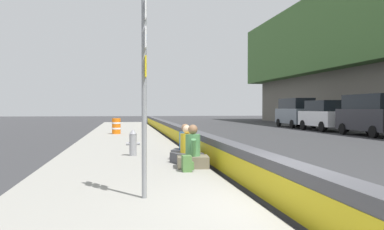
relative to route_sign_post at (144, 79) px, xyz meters
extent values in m
plane|color=#353538|center=(-0.98, -2.29, -2.23)|extent=(160.00, 160.00, 0.00)
cube|color=gray|center=(-0.98, 0.36, -2.16)|extent=(80.00, 4.40, 0.14)
cube|color=#47474C|center=(-0.98, -2.29, -1.81)|extent=(76.00, 0.44, 0.85)
cube|color=gold|center=(-0.98, -2.07, -1.85)|extent=(74.48, 0.01, 0.54)
cylinder|color=gray|center=(0.00, 0.01, -0.29)|extent=(0.09, 0.09, 3.60)
cube|color=white|center=(0.00, -0.01, 1.21)|extent=(0.44, 0.02, 0.36)
cube|color=black|center=(0.00, -0.03, 1.21)|extent=(0.30, 0.01, 0.10)
cube|color=white|center=(0.00, -0.01, 0.71)|extent=(0.44, 0.02, 0.36)
cube|color=#1956AD|center=(0.00, -0.03, 0.71)|extent=(0.30, 0.01, 0.10)
cube|color=yellow|center=(0.00, -0.01, 0.21)|extent=(0.44, 0.02, 0.36)
cube|color=black|center=(0.00, -0.03, 0.21)|extent=(0.30, 0.01, 0.10)
cylinder|color=gray|center=(6.46, 0.07, -1.73)|extent=(0.24, 0.24, 0.72)
cone|color=gray|center=(6.46, 0.07, -1.29)|extent=(0.26, 0.26, 0.16)
cylinder|color=gray|center=(6.46, -0.10, -1.70)|extent=(0.10, 0.12, 0.10)
cylinder|color=gray|center=(6.46, 0.24, -1.70)|extent=(0.10, 0.12, 0.10)
cube|color=#706651|center=(3.49, -1.44, -1.94)|extent=(0.77, 0.88, 0.31)
cylinder|color=#4C8951|center=(3.49, -1.44, -1.50)|extent=(0.39, 0.39, 0.58)
sphere|color=#8E6647|center=(3.49, -1.44, -1.08)|extent=(0.26, 0.26, 0.26)
cylinder|color=#4C8951|center=(3.70, -1.46, -1.55)|extent=(0.31, 0.16, 0.51)
cylinder|color=#4C8951|center=(3.27, -1.42, -1.55)|extent=(0.31, 0.16, 0.51)
cube|color=#424247|center=(4.43, -1.42, -1.95)|extent=(0.87, 0.95, 0.29)
cylinder|color=gold|center=(4.43, -1.42, -1.52)|extent=(0.37, 0.37, 0.55)
sphere|color=beige|center=(4.43, -1.42, -1.13)|extent=(0.24, 0.24, 0.24)
cylinder|color=gold|center=(4.63, -1.36, -1.58)|extent=(0.31, 0.21, 0.49)
cylinder|color=gold|center=(4.24, -1.49, -1.58)|extent=(0.31, 0.21, 0.49)
cube|color=#424247|center=(5.40, -1.52, -1.95)|extent=(0.88, 0.95, 0.29)
cylinder|color=#427FB7|center=(5.40, -1.52, -1.53)|extent=(0.37, 0.37, 0.55)
sphere|color=#8E6647|center=(5.40, -1.52, -1.13)|extent=(0.24, 0.24, 0.24)
cylinder|color=#427FB7|center=(5.59, -1.59, -1.58)|extent=(0.31, 0.22, 0.48)
cylinder|color=#427FB7|center=(5.21, -1.45, -1.58)|extent=(0.31, 0.22, 0.48)
cube|color=#4C7A3D|center=(2.84, -1.18, -1.89)|extent=(0.32, 0.22, 0.40)
cube|color=#4C7A3D|center=(2.84, -1.32, -1.95)|extent=(0.22, 0.06, 0.20)
cylinder|color=orange|center=(18.09, 0.85, -1.62)|extent=(0.52, 0.52, 0.95)
cylinder|color=white|center=(18.09, 0.85, -1.43)|extent=(0.54, 0.54, 0.10)
cylinder|color=white|center=(18.09, 0.85, -1.76)|extent=(0.54, 0.54, 0.10)
cube|color=#28282D|center=(15.56, -14.51, -1.22)|extent=(5.11, 1.98, 1.30)
cube|color=black|center=(15.46, -14.51, -0.12)|extent=(4.11, 1.78, 0.90)
cylinder|color=black|center=(17.19, -13.56, -1.87)|extent=(0.72, 0.22, 0.72)
cylinder|color=black|center=(17.20, -15.45, -1.87)|extent=(0.72, 0.22, 0.72)
cylinder|color=black|center=(13.93, -13.58, -1.87)|extent=(0.72, 0.22, 0.72)
cube|color=silver|center=(21.38, -14.39, -1.30)|extent=(4.82, 1.96, 1.10)
cube|color=black|center=(21.28, -14.39, -0.35)|extent=(3.11, 1.75, 0.80)
cylinder|color=black|center=(22.91, -13.46, -1.85)|extent=(0.76, 0.23, 0.76)
cylinder|color=black|center=(22.93, -15.30, -1.85)|extent=(0.76, 0.23, 0.76)
cylinder|color=black|center=(19.84, -13.48, -1.85)|extent=(0.76, 0.23, 0.76)
cylinder|color=black|center=(19.86, -15.33, -1.85)|extent=(0.76, 0.23, 0.76)
cube|color=slate|center=(26.86, -14.55, -1.22)|extent=(5.15, 2.08, 1.30)
cube|color=black|center=(26.76, -14.55, -0.12)|extent=(4.14, 1.86, 0.90)
cylinder|color=black|center=(28.52, -13.65, -1.87)|extent=(0.73, 0.24, 0.72)
cylinder|color=black|center=(28.47, -15.53, -1.87)|extent=(0.73, 0.24, 0.72)
cylinder|color=black|center=(25.25, -13.57, -1.87)|extent=(0.73, 0.24, 0.72)
cylinder|color=black|center=(25.21, -15.45, -1.87)|extent=(0.73, 0.24, 0.72)
camera|label=1|loc=(-7.20, 0.35, -0.51)|focal=38.25mm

